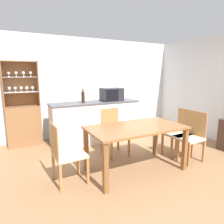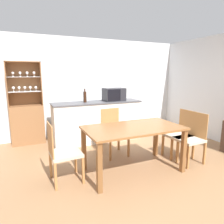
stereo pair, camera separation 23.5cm
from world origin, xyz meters
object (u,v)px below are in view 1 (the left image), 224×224
Objects in this scene: dining_chair_side_right_near at (190,136)px; dining_chair_side_left_far at (66,154)px; display_cabinet at (24,120)px; dining_chair_side_right_far at (180,133)px; dining_table at (136,133)px; microwave at (112,94)px; dining_chair_head_far at (114,132)px; wine_bottle at (83,97)px.

dining_chair_side_left_far is (-2.31, 0.26, 0.00)m from dining_chair_side_right_near.
dining_chair_side_left_far is at bearing -78.38° from display_cabinet.
display_cabinet reaches higher than dining_chair_side_right_far.
dining_chair_side_right_far is at bearing 6.69° from dining_table.
dining_table is 1.18m from dining_chair_side_right_far.
dining_table is 3.14× the size of microwave.
dining_chair_side_right_near is at bearing -40.75° from display_cabinet.
dining_chair_head_far is at bearing -42.33° from display_cabinet.
dining_chair_side_right_far is at bearing -47.62° from wine_bottle.
dining_chair_side_left_far is at bearing 173.52° from dining_table.
dining_chair_side_right_near is 2.09m from microwave.
dining_chair_side_right_far is 2.91× the size of wine_bottle.
display_cabinet is at bearing -45.40° from dining_chair_head_far.
dining_chair_head_far is at bearing 57.99° from dining_chair_side_right_far.
microwave is at bearing 22.45° from dining_chair_side_right_far.
microwave is 1.61× the size of wine_bottle.
dining_chair_side_left_far is at bearing -117.65° from wine_bottle.
display_cabinet is 2.04× the size of dining_chair_head_far.
dining_chair_side_left_far is 1.93m from wine_bottle.
dining_chair_side_right_far is 1.00× the size of dining_chair_head_far.
display_cabinet is 2.15m from microwave.
microwave is at bearing -117.92° from dining_chair_head_far.
display_cabinet is 3.62m from dining_chair_side_right_near.
display_cabinet reaches higher than dining_table.
dining_chair_side_left_far is (-1.15, 0.13, -0.20)m from dining_table.
wine_bottle reaches higher than dining_table.
microwave reaches higher than dining_chair_side_left_far.
wine_bottle reaches higher than microwave.
dining_table is 1.18m from dining_chair_side_left_far.
dining_table is 1.73× the size of dining_chair_head_far.
microwave reaches higher than dining_chair_head_far.
dining_chair_head_far is at bearing -114.85° from microwave.
dining_chair_side_right_far is at bearing -2.07° from dining_chair_side_right_near.
wine_bottle reaches higher than dining_chair_head_far.
dining_chair_side_right_near is 1.81× the size of microwave.
dining_chair_side_right_far is 2.27m from wine_bottle.
microwave reaches higher than dining_chair_side_right_far.
display_cabinet is 2.15m from dining_chair_head_far.
dining_chair_side_right_far and dining_chair_head_far have the same top height.
display_cabinet is at bearing 50.03° from dining_chair_side_right_far.
display_cabinet is 2.15m from dining_chair_side_left_far.
wine_bottle is (1.28, -0.49, 0.52)m from display_cabinet.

